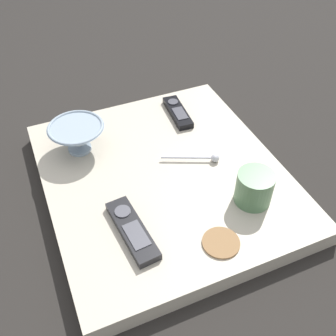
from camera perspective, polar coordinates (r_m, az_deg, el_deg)
name	(u,v)px	position (r m, az deg, el deg)	size (l,w,h in m)	color
ground_plane	(164,186)	(1.03, -0.59, -2.59)	(6.00, 6.00, 0.00)	black
table	(164,179)	(1.02, -0.60, -1.63)	(0.65, 0.59, 0.05)	#B7AD99
cereal_bowl	(78,137)	(1.06, -13.01, 4.47)	(0.15, 0.15, 0.08)	#8C9EAD
coffee_mug	(254,188)	(0.93, 12.41, -2.85)	(0.09, 0.09, 0.08)	#4C724C
teaspoon	(207,158)	(1.03, 5.63, 1.48)	(0.07, 0.14, 0.02)	silver
tv_remote_near	(178,112)	(1.18, 1.41, 8.11)	(0.15, 0.05, 0.02)	black
tv_remote_far	(132,230)	(0.87, -5.22, -8.94)	(0.19, 0.07, 0.02)	black
drink_coaster	(221,243)	(0.86, 7.70, -10.69)	(0.08, 0.08, 0.01)	olive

